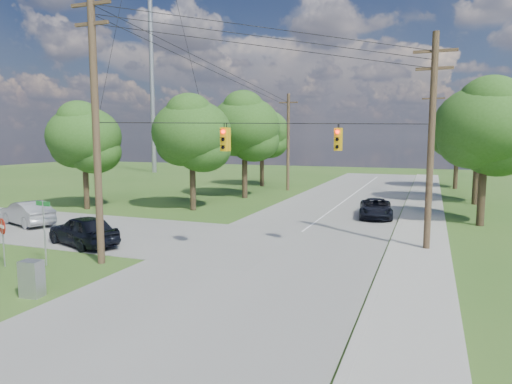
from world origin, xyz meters
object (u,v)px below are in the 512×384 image
at_px(car_cross_dark, 83,230).
at_px(pole_ne, 431,139).
at_px(pole_sw, 96,122).
at_px(pole_north_w, 288,141).
at_px(car_main_north, 376,208).
at_px(car_cross_silver, 27,213).
at_px(pole_north_e, 431,142).
at_px(do_not_enter_sign, 3,231).
at_px(control_cabinet, 32,279).

bearing_deg(car_cross_dark, pole_ne, 127.84).
bearing_deg(pole_sw, pole_ne, 29.38).
height_order(pole_north_w, car_main_north, pole_north_w).
bearing_deg(car_cross_silver, pole_north_e, 155.01).
xyz_separation_m(pole_ne, do_not_enter_sign, (-17.01, -9.58, -3.90)).
distance_m(pole_ne, pole_north_w, 26.03).
bearing_deg(car_cross_silver, pole_north_w, 177.33).
relative_size(pole_sw, car_cross_silver, 2.59).
bearing_deg(do_not_enter_sign, control_cabinet, -7.90).
bearing_deg(control_cabinet, car_main_north, 57.63).
distance_m(pole_ne, car_cross_dark, 17.97).
height_order(pole_north_w, car_cross_dark, pole_north_w).
xyz_separation_m(pole_north_e, pole_north_w, (-13.90, 0.00, 0.00)).
height_order(pole_sw, pole_north_w, pole_sw).
height_order(car_cross_dark, car_cross_silver, car_cross_dark).
xyz_separation_m(pole_sw, pole_ne, (13.50, 7.60, -0.76)).
distance_m(pole_sw, car_cross_silver, 12.81).
bearing_deg(pole_ne, car_cross_silver, -174.75).
bearing_deg(car_cross_dark, car_cross_silver, -93.27).
bearing_deg(do_not_enter_sign, car_cross_dark, 105.54).
bearing_deg(car_cross_dark, pole_north_e, 168.87).
height_order(pole_north_e, control_cabinet, pole_north_e).
bearing_deg(pole_sw, car_cross_dark, 142.77).
relative_size(pole_north_e, control_cabinet, 7.69).
height_order(pole_sw, car_main_north, pole_sw).
height_order(pole_ne, car_cross_silver, pole_ne).
bearing_deg(car_cross_silver, car_main_north, 137.14).
height_order(car_cross_silver, do_not_enter_sign, do_not_enter_sign).
relative_size(pole_ne, car_cross_silver, 2.26).
distance_m(pole_sw, pole_north_e, 32.55).
xyz_separation_m(pole_north_e, control_cabinet, (-12.86, -33.97, -4.48)).
relative_size(pole_ne, control_cabinet, 8.08).
bearing_deg(pole_north_w, control_cabinet, -88.24).
distance_m(pole_ne, pole_north_e, 22.00).
relative_size(car_cross_silver, do_not_enter_sign, 2.18).
height_order(pole_ne, pole_north_w, pole_ne).
distance_m(pole_sw, pole_north_w, 29.62).
xyz_separation_m(pole_sw, car_cross_dark, (-3.03, 2.30, -5.40)).
bearing_deg(do_not_enter_sign, pole_ne, 51.41).
bearing_deg(do_not_enter_sign, car_main_north, 75.02).
bearing_deg(pole_ne, car_cross_dark, -162.22).
bearing_deg(control_cabinet, pole_north_w, 84.21).
height_order(pole_ne, car_cross_dark, pole_ne).
bearing_deg(pole_north_w, car_cross_dark, -95.50).
bearing_deg(car_cross_dark, pole_sw, 72.82).
distance_m(pole_sw, do_not_enter_sign, 6.16).
distance_m(car_cross_silver, car_main_north, 22.98).
xyz_separation_m(pole_sw, car_cross_silver, (-10.25, 5.42, -5.43)).
distance_m(pole_north_w, car_main_north, 17.69).
relative_size(pole_ne, car_cross_dark, 2.26).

